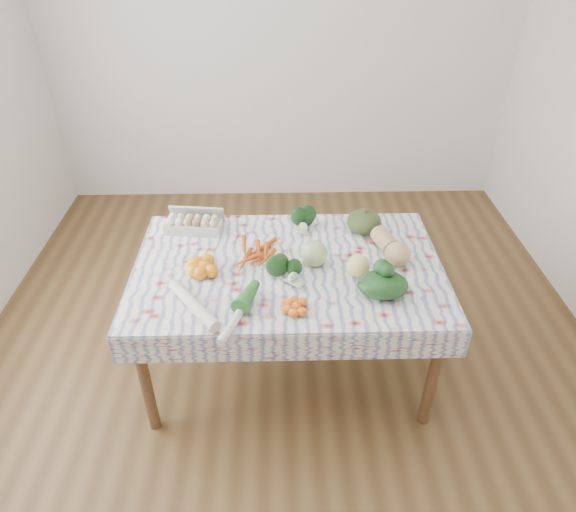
# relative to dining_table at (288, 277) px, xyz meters

# --- Properties ---
(ground) EXTENTS (4.50, 4.50, 0.00)m
(ground) POSITION_rel_dining_table_xyz_m (0.00, 0.00, -0.68)
(ground) COLOR #51371C
(ground) RESTS_ON ground
(wall_back) EXTENTS (4.00, 0.04, 2.80)m
(wall_back) POSITION_rel_dining_table_xyz_m (0.00, 2.25, 0.72)
(wall_back) COLOR silver
(wall_back) RESTS_ON ground
(dining_table) EXTENTS (1.60, 1.00, 0.75)m
(dining_table) POSITION_rel_dining_table_xyz_m (0.00, 0.00, 0.00)
(dining_table) COLOR brown
(dining_table) RESTS_ON ground
(tablecloth) EXTENTS (1.66, 1.06, 0.01)m
(tablecloth) POSITION_rel_dining_table_xyz_m (0.00, 0.00, 0.08)
(tablecloth) COLOR white
(tablecloth) RESTS_ON dining_table
(egg_carton) EXTENTS (0.34, 0.17, 0.09)m
(egg_carton) POSITION_rel_dining_table_xyz_m (-0.55, 0.35, 0.13)
(egg_carton) COLOR #B8B9B3
(egg_carton) RESTS_ON tablecloth
(carrot_bunch) EXTENTS (0.32, 0.31, 0.05)m
(carrot_bunch) POSITION_rel_dining_table_xyz_m (-0.18, 0.08, 0.11)
(carrot_bunch) COLOR #C8490D
(carrot_bunch) RESTS_ON tablecloth
(kale_bunch) EXTENTS (0.16, 0.15, 0.12)m
(kale_bunch) POSITION_rel_dining_table_xyz_m (0.11, 0.38, 0.14)
(kale_bunch) COLOR #173D17
(kale_bunch) RESTS_ON tablecloth
(kabocha_squash) EXTENTS (0.21, 0.21, 0.13)m
(kabocha_squash) POSITION_rel_dining_table_xyz_m (0.45, 0.33, 0.15)
(kabocha_squash) COLOR #384921
(kabocha_squash) RESTS_ON tablecloth
(cabbage) EXTENTS (0.18, 0.18, 0.14)m
(cabbage) POSITION_rel_dining_table_xyz_m (0.14, 0.00, 0.16)
(cabbage) COLOR #A7BF79
(cabbage) RESTS_ON tablecloth
(butternut_squash) EXTENTS (0.21, 0.32, 0.14)m
(butternut_squash) POSITION_rel_dining_table_xyz_m (0.56, 0.08, 0.15)
(butternut_squash) COLOR tan
(butternut_squash) RESTS_ON tablecloth
(orange_cluster) EXTENTS (0.29, 0.29, 0.08)m
(orange_cluster) POSITION_rel_dining_table_xyz_m (-0.44, -0.06, 0.12)
(orange_cluster) COLOR orange
(orange_cluster) RESTS_ON tablecloth
(broccoli) EXTENTS (0.22, 0.22, 0.11)m
(broccoli) POSITION_rel_dining_table_xyz_m (-0.02, -0.13, 0.14)
(broccoli) COLOR #1B4518
(broccoli) RESTS_ON tablecloth
(mandarin_cluster) EXTENTS (0.17, 0.17, 0.05)m
(mandarin_cluster) POSITION_rel_dining_table_xyz_m (0.03, -0.37, 0.11)
(mandarin_cluster) COLOR orange
(mandarin_cluster) RESTS_ON tablecloth
(grapefruit) EXTENTS (0.16, 0.16, 0.12)m
(grapefruit) POSITION_rel_dining_table_xyz_m (0.36, -0.10, 0.14)
(grapefruit) COLOR #EDEB75
(grapefruit) RESTS_ON tablecloth
(spinach_bag) EXTENTS (0.29, 0.25, 0.11)m
(spinach_bag) POSITION_rel_dining_table_xyz_m (0.46, -0.25, 0.14)
(spinach_bag) COLOR #133313
(spinach_bag) RESTS_ON tablecloth
(daikon) EXTENTS (0.30, 0.37, 0.06)m
(daikon) POSITION_rel_dining_table_xyz_m (-0.46, -0.35, 0.11)
(daikon) COLOR silver
(daikon) RESTS_ON tablecloth
(leek) EXTENTS (0.18, 0.40, 0.04)m
(leek) POSITION_rel_dining_table_xyz_m (-0.24, -0.41, 0.11)
(leek) COLOR white
(leek) RESTS_ON tablecloth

